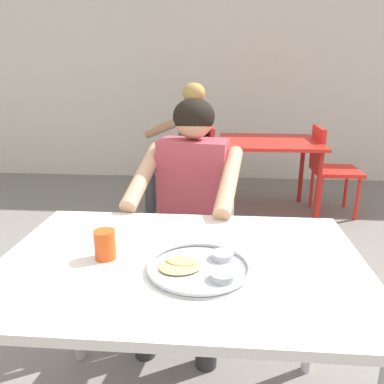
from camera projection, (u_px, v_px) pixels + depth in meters
back_wall at (207, 39)px, 4.45m from camera, size 12.00×0.12×3.40m
table_foreground at (182, 279)px, 1.24m from camera, size 1.18×0.80×0.73m
thali_tray at (200, 266)px, 1.15m from camera, size 0.32×0.32×0.03m
drinking_cup at (105, 244)px, 1.20m from camera, size 0.07×0.07×0.10m
chair_foreground at (197, 221)px, 2.12m from camera, size 0.46×0.47×0.87m
diner_foreground at (190, 198)px, 1.85m from camera, size 0.55×0.59×1.20m
table_background_red at (269, 149)px, 3.48m from camera, size 0.91×0.82×0.71m
chair_red_left at (199, 163)px, 3.56m from camera, size 0.46×0.46×0.84m
chair_red_right at (328, 164)px, 3.52m from camera, size 0.42×0.43×0.84m
patron_background at (185, 137)px, 3.52m from camera, size 0.60×0.56×1.23m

